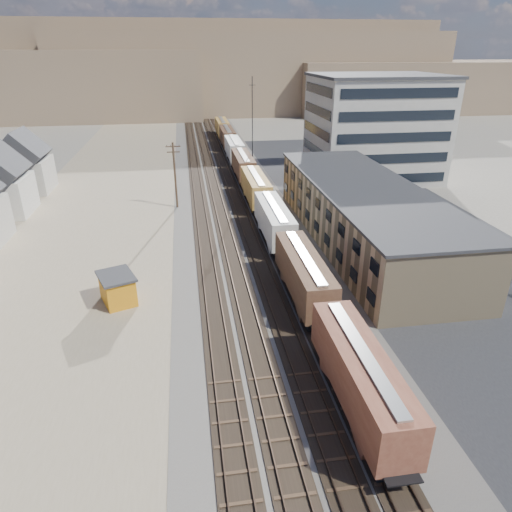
{
  "coord_description": "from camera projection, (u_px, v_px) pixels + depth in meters",
  "views": [
    {
      "loc": [
        -6.81,
        -26.82,
        22.66
      ],
      "look_at": [
        -0.21,
        15.61,
        3.0
      ],
      "focal_mm": 32.0,
      "sensor_mm": 36.0,
      "label": 1
    }
  ],
  "objects": [
    {
      "name": "parked_car_blue",
      "position": [
        378.0,
        183.0,
        80.83
      ],
      "size": [
        6.14,
        6.39,
        1.69
      ],
      "primitive_type": "imported",
      "rotation": [
        0.0,
        0.0,
        0.73
      ],
      "color": "navy",
      "rests_on": "ground"
    },
    {
      "name": "radio_mast",
      "position": [
        252.0,
        127.0,
        85.43
      ],
      "size": [
        1.2,
        0.16,
        18.0
      ],
      "color": "black",
      "rests_on": "ground"
    },
    {
      "name": "maintenance_shed",
      "position": [
        118.0,
        288.0,
        43.97
      ],
      "size": [
        4.35,
        4.88,
        2.95
      ],
      "color": "#C57A12",
      "rests_on": "ground"
    },
    {
      "name": "asphalt_lot",
      "position": [
        381.0,
        212.0,
        68.99
      ],
      "size": [
        26.0,
        120.0,
        0.04
      ],
      "primitive_type": "cube",
      "color": "#232326",
      "rests_on": "ground"
    },
    {
      "name": "ground",
      "position": [
        290.0,
        377.0,
        34.48
      ],
      "size": [
        300.0,
        300.0,
        0.0
      ],
      "primitive_type": "plane",
      "color": "#6B6356",
      "rests_on": "ground"
    },
    {
      "name": "dirt_yard",
      "position": [
        99.0,
        215.0,
        67.61
      ],
      "size": [
        24.0,
        180.0,
        0.03
      ],
      "primitive_type": "cube",
      "color": "#87765C",
      "rests_on": "ground"
    },
    {
      "name": "office_tower",
      "position": [
        374.0,
        128.0,
        83.9
      ],
      "size": [
        22.6,
        18.6,
        18.45
      ],
      "color": "#9E998E",
      "rests_on": "ground"
    },
    {
      "name": "rail_tracks",
      "position": [
        224.0,
        190.0,
        79.28
      ],
      "size": [
        11.4,
        200.0,
        0.24
      ],
      "color": "black",
      "rests_on": "ground"
    },
    {
      "name": "hills_north",
      "position": [
        198.0,
        72.0,
        179.5
      ],
      "size": [
        265.0,
        80.0,
        32.0
      ],
      "color": "brown",
      "rests_on": "ground"
    },
    {
      "name": "utility_pole_north",
      "position": [
        175.0,
        174.0,
        68.82
      ],
      "size": [
        2.2,
        0.32,
        10.0
      ],
      "color": "#382619",
      "rests_on": "ground"
    },
    {
      "name": "warehouse",
      "position": [
        363.0,
        213.0,
        57.51
      ],
      "size": [
        12.4,
        40.4,
        7.25
      ],
      "color": "tan",
      "rests_on": "ground"
    },
    {
      "name": "ballast_bed",
      "position": [
        227.0,
        190.0,
        79.39
      ],
      "size": [
        18.0,
        200.0,
        0.06
      ],
      "primitive_type": "cube",
      "color": "#4C4742",
      "rests_on": "ground"
    },
    {
      "name": "parked_car_far",
      "position": [
        365.0,
        172.0,
        88.11
      ],
      "size": [
        2.46,
        4.76,
        1.55
      ],
      "primitive_type": "imported",
      "rotation": [
        0.0,
        0.0,
        0.14
      ],
      "color": "silver",
      "rests_on": "ground"
    },
    {
      "name": "freight_train",
      "position": [
        249.0,
        175.0,
        78.17
      ],
      "size": [
        3.0,
        119.74,
        4.46
      ],
      "color": "black",
      "rests_on": "ground"
    }
  ]
}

